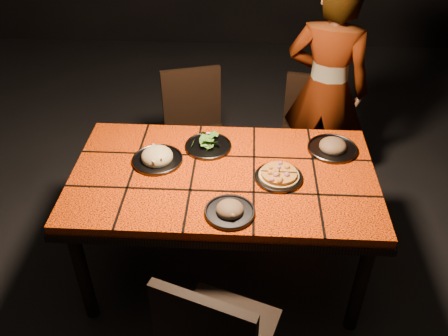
# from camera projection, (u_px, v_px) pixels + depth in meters

# --- Properties ---
(room_shell) EXTENTS (6.04, 7.04, 3.08)m
(room_shell) POSITION_uv_depth(u_px,v_px,m) (223.00, 36.00, 2.04)
(room_shell) COLOR black
(room_shell) RESTS_ON ground
(dining_table) EXTENTS (1.62, 0.92, 0.75)m
(dining_table) POSITION_uv_depth(u_px,v_px,m) (223.00, 184.00, 2.54)
(dining_table) COLOR #FF4808
(dining_table) RESTS_ON ground
(chair_far_left) EXTENTS (0.50, 0.50, 0.90)m
(chair_far_left) POSITION_uv_depth(u_px,v_px,m) (195.00, 126.00, 3.30)
(chair_far_left) COLOR black
(chair_far_left) RESTS_ON ground
(chair_far_right) EXTENTS (0.44, 0.44, 0.83)m
(chair_far_right) POSITION_uv_depth(u_px,v_px,m) (308.00, 127.00, 3.36)
(chair_far_right) COLOR black
(chair_far_right) RESTS_ON ground
(diner) EXTENTS (0.64, 0.50, 1.53)m
(diner) POSITION_uv_depth(u_px,v_px,m) (326.00, 89.00, 3.19)
(diner) COLOR brown
(diner) RESTS_ON ground
(plate_pizza) EXTENTS (0.25, 0.25, 0.04)m
(plate_pizza) POSITION_uv_depth(u_px,v_px,m) (279.00, 176.00, 2.44)
(plate_pizza) COLOR #38383D
(plate_pizza) RESTS_ON dining_table
(plate_pasta) EXTENTS (0.28, 0.28, 0.09)m
(plate_pasta) POSITION_uv_depth(u_px,v_px,m) (157.00, 157.00, 2.56)
(plate_pasta) COLOR #38383D
(plate_pasta) RESTS_ON dining_table
(plate_salad) EXTENTS (0.26, 0.26, 0.07)m
(plate_salad) POSITION_uv_depth(u_px,v_px,m) (208.00, 144.00, 2.66)
(plate_salad) COLOR #38383D
(plate_salad) RESTS_ON dining_table
(plate_mushroom_a) EXTENTS (0.24, 0.24, 0.08)m
(plate_mushroom_a) POSITION_uv_depth(u_px,v_px,m) (230.00, 210.00, 2.23)
(plate_mushroom_a) COLOR #38383D
(plate_mushroom_a) RESTS_ON dining_table
(plate_mushroom_b) EXTENTS (0.28, 0.28, 0.09)m
(plate_mushroom_b) POSITION_uv_depth(u_px,v_px,m) (333.00, 146.00, 2.64)
(plate_mushroom_b) COLOR #38383D
(plate_mushroom_b) RESTS_ON dining_table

